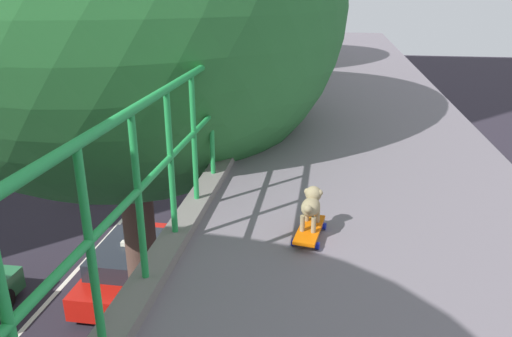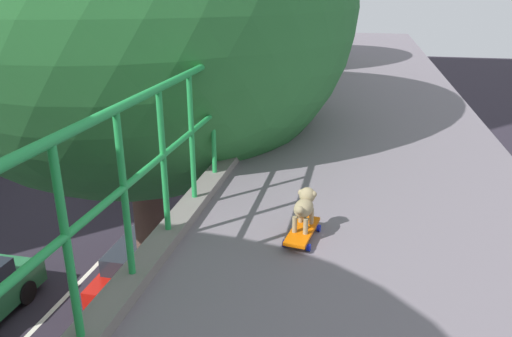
% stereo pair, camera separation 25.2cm
% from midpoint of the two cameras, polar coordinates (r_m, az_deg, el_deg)
% --- Properties ---
extents(green_railing, '(0.20, 35.15, 1.17)m').
position_cam_midpoint_polar(green_railing, '(3.12, -15.38, -8.78)').
color(green_railing, slate).
rests_on(green_railing, overpass_deck).
extents(car_red_taxi_fifth, '(1.94, 4.27, 1.43)m').
position_cam_midpoint_polar(car_red_taxi_fifth, '(14.31, -14.75, -10.74)').
color(car_red_taxi_fifth, red).
rests_on(car_red_taxi_fifth, ground).
extents(city_bus, '(2.56, 11.56, 3.05)m').
position_cam_midpoint_polar(city_bus, '(25.51, -13.04, 6.04)').
color(city_bus, beige).
rests_on(city_bus, ground).
extents(roadside_tree_mid, '(5.96, 5.96, 10.21)m').
position_cam_midpoint_polar(roadside_tree_mid, '(7.01, -16.83, 17.49)').
color(roadside_tree_mid, '#4F362D').
rests_on(roadside_tree_mid, ground).
extents(toy_skateboard, '(0.25, 0.51, 0.08)m').
position_cam_midpoint_polar(toy_skateboard, '(3.72, 4.34, -7.21)').
color(toy_skateboard, '#E25F06').
rests_on(toy_skateboard, overpass_deck).
extents(small_dog, '(0.17, 0.34, 0.29)m').
position_cam_midpoint_polar(small_dog, '(3.69, 4.55, -4.16)').
color(small_dog, '#958460').
rests_on(small_dog, toy_skateboard).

